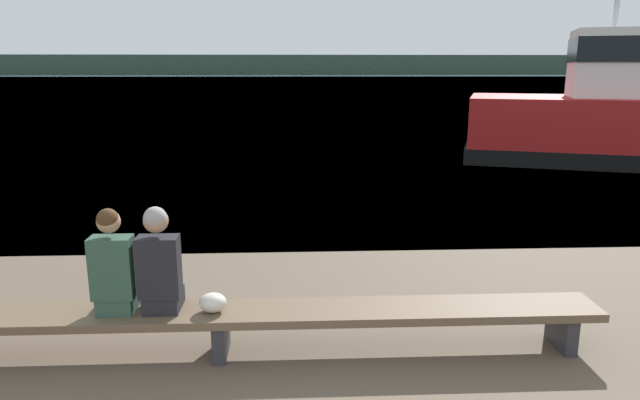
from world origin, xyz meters
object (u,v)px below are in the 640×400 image
(person_right, at_px, (159,264))
(person_left, at_px, (113,267))
(tugboat_red, at_px, (602,121))
(shopping_bag, at_px, (213,303))
(bench_main, at_px, (220,318))

(person_right, bearing_deg, person_left, 179.83)
(person_left, height_order, person_right, person_right)
(person_left, relative_size, person_right, 0.99)
(person_left, distance_m, person_right, 0.42)
(person_left, bearing_deg, person_right, -0.17)
(person_right, relative_size, tugboat_red, 0.13)
(person_right, bearing_deg, shopping_bag, -3.57)
(person_left, bearing_deg, bench_main, -0.16)
(person_left, height_order, shopping_bag, person_left)
(person_left, distance_m, shopping_bag, 0.96)
(person_right, xyz_separation_m, shopping_bag, (0.47, -0.03, -0.37))
(bench_main, relative_size, shopping_bag, 28.31)
(bench_main, xyz_separation_m, tugboat_red, (9.57, 10.97, 0.80))
(person_right, relative_size, shopping_bag, 3.99)
(bench_main, xyz_separation_m, person_left, (-0.95, 0.00, 0.52))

